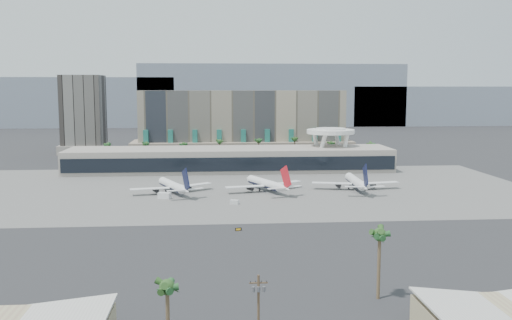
{
  "coord_description": "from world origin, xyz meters",
  "views": [
    {
      "loc": [
        -9.78,
        -189.75,
        43.81
      ],
      "look_at": [
        8.24,
        40.0,
        14.47
      ],
      "focal_mm": 40.0,
      "sensor_mm": 36.0,
      "label": 1
    }
  ],
  "objects": [
    {
      "name": "hotel",
      "position": [
        10.0,
        174.41,
        16.81
      ],
      "size": [
        140.0,
        30.0,
        42.0
      ],
      "color": "#9F937B",
      "rests_on": "ground"
    },
    {
      "name": "taxiway_sign",
      "position": [
        -1.81,
        -18.49,
        0.46
      ],
      "size": [
        2.03,
        0.8,
        0.92
      ],
      "rotation": [
        0.0,
        0.0,
        0.27
      ],
      "color": "black",
      "rests_on": "ground"
    },
    {
      "name": "terminal",
      "position": [
        0.0,
        109.84,
        6.52
      ],
      "size": [
        170.0,
        32.5,
        14.5
      ],
      "color": "#A79D92",
      "rests_on": "ground"
    },
    {
      "name": "near_palm_b",
      "position": [
        24.62,
        -77.59,
        12.21
      ],
      "size": [
        6.0,
        6.0,
        15.12
      ],
      "color": "brown",
      "rests_on": "ground"
    },
    {
      "name": "ground",
      "position": [
        0.0,
        0.0,
        0.0
      ],
      "size": [
        900.0,
        900.0,
        0.0
      ],
      "primitive_type": "plane",
      "color": "#232326",
      "rests_on": "ground"
    },
    {
      "name": "apron_pad",
      "position": [
        0.0,
        55.0,
        0.03
      ],
      "size": [
        260.0,
        130.0,
        0.06
      ],
      "primitive_type": "cube",
      "color": "#5B5B59",
      "rests_on": "ground"
    },
    {
      "name": "service_vehicle_b",
      "position": [
        -1.38,
        21.84,
        0.82
      ],
      "size": [
        3.61,
        2.78,
        1.64
      ],
      "primitive_type": "cube",
      "rotation": [
        0.0,
        0.0,
        -0.34
      ],
      "color": "silver",
      "rests_on": "ground"
    },
    {
      "name": "near_palm_a",
      "position": [
        -17.7,
        -93.8,
        8.09
      ],
      "size": [
        6.0,
        6.0,
        10.9
      ],
      "color": "brown",
      "rests_on": "ground"
    },
    {
      "name": "airliner_left",
      "position": [
        -26.0,
        46.27,
        3.21
      ],
      "size": [
        33.69,
        34.72,
        12.74
      ],
      "rotation": [
        0.0,
        0.0,
        0.4
      ],
      "color": "white",
      "rests_on": "ground"
    },
    {
      "name": "utility_pole",
      "position": [
        -2.0,
        -96.09,
        7.14
      ],
      "size": [
        3.2,
        0.85,
        12.0
      ],
      "color": "#4C3826",
      "rests_on": "ground"
    },
    {
      "name": "office_tower",
      "position": [
        -95.0,
        200.0,
        22.94
      ],
      "size": [
        30.0,
        30.0,
        52.0
      ],
      "color": "black",
      "rests_on": "ground"
    },
    {
      "name": "airliner_centre",
      "position": [
        13.27,
        47.92,
        3.28
      ],
      "size": [
        34.13,
        35.13,
        12.99
      ],
      "rotation": [
        0.0,
        0.0,
        0.42
      ],
      "color": "white",
      "rests_on": "ground"
    },
    {
      "name": "mountain_ridge",
      "position": [
        27.88,
        470.0,
        29.89
      ],
      "size": [
        680.0,
        60.0,
        70.0
      ],
      "color": "gray",
      "rests_on": "ground"
    },
    {
      "name": "saucer_structure",
      "position": [
        55.0,
        116.0,
        18.45
      ],
      "size": [
        26.0,
        26.0,
        21.89
      ],
      "color": "white",
      "rests_on": "ground"
    },
    {
      "name": "airliner_right",
      "position": [
        52.26,
        48.51,
        3.43
      ],
      "size": [
        38.27,
        39.41,
        13.6
      ],
      "rotation": [
        0.0,
        0.0,
        -0.03
      ],
      "color": "white",
      "rests_on": "ground"
    },
    {
      "name": "service_vehicle_a",
      "position": [
        -28.63,
        34.84,
        1.21
      ],
      "size": [
        5.5,
        4.1,
        2.42
      ],
      "primitive_type": "cube",
      "rotation": [
        0.0,
        0.0,
        -0.38
      ],
      "color": "silver",
      "rests_on": "ground"
    },
    {
      "name": "palm_row",
      "position": [
        7.0,
        145.0,
        10.5
      ],
      "size": [
        157.8,
        2.8,
        13.1
      ],
      "color": "brown",
      "rests_on": "ground"
    }
  ]
}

